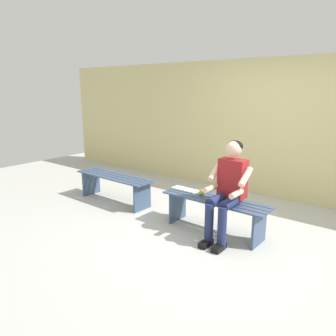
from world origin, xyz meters
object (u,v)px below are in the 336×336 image
Objects in this scene: person_seated at (228,187)px; book_open at (185,190)px; bench_far at (115,182)px; bench_near at (215,207)px; apple at (202,192)px.

person_seated is 3.07× the size of book_open.
bench_far is at bearing 3.36° from book_open.
bench_near is 0.55m from book_open.
bench_far is at bearing -2.67° from person_seated.
bench_near is 3.64× the size of book_open.
person_seated is at bearing 177.33° from bench_far.
bench_near is 1.19× the size of person_seated.
book_open is at bearing -177.65° from bench_far.
apple is at bearing 173.25° from book_open.
person_seated is 15.05× the size of apple.
person_seated reaches higher than bench_far.
apple is (0.45, -0.12, -0.19)m from person_seated.
book_open is (0.31, -0.04, -0.03)m from apple.
person_seated is at bearing 165.26° from apple.
book_open is at bearing -11.94° from person_seated.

